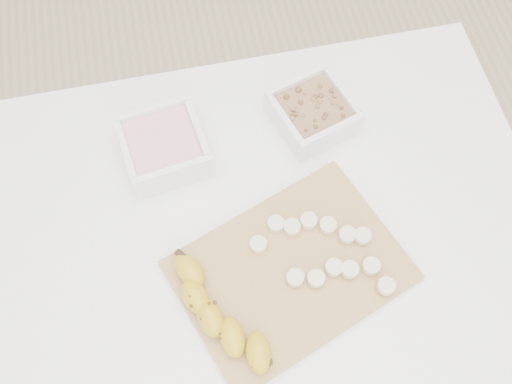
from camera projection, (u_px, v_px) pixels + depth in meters
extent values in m
plane|color=#C6AD89|center=(258.00, 319.00, 1.66)|extent=(3.50, 3.50, 0.00)
cube|color=white|center=(259.00, 226.00, 1.00)|extent=(1.00, 0.70, 0.04)
cylinder|color=white|center=(480.00, 370.00, 1.26)|extent=(0.05, 0.05, 0.71)
cylinder|color=white|center=(63.00, 210.00, 1.43)|extent=(0.05, 0.05, 0.71)
cylinder|color=white|center=(399.00, 147.00, 1.50)|extent=(0.05, 0.05, 0.71)
cube|color=white|center=(164.00, 147.00, 1.01)|extent=(0.16, 0.16, 0.07)
cube|color=pink|center=(164.00, 146.00, 1.01)|extent=(0.13, 0.13, 0.04)
cube|color=white|center=(313.00, 113.00, 1.05)|extent=(0.17, 0.17, 0.06)
cube|color=olive|center=(313.00, 112.00, 1.04)|extent=(0.14, 0.14, 0.04)
cube|color=#AE8B4A|center=(290.00, 271.00, 0.94)|extent=(0.42, 0.36, 0.01)
cylinder|color=beige|center=(258.00, 245.00, 0.95)|extent=(0.03, 0.03, 0.01)
cylinder|color=beige|center=(276.00, 224.00, 0.96)|extent=(0.03, 0.03, 0.01)
cylinder|color=beige|center=(292.00, 227.00, 0.96)|extent=(0.03, 0.03, 0.01)
cylinder|color=beige|center=(309.00, 221.00, 0.96)|extent=(0.03, 0.03, 0.01)
cylinder|color=beige|center=(328.00, 225.00, 0.96)|extent=(0.03, 0.03, 0.01)
cylinder|color=beige|center=(347.00, 235.00, 0.95)|extent=(0.03, 0.03, 0.01)
cylinder|color=beige|center=(363.00, 236.00, 0.95)|extent=(0.03, 0.03, 0.01)
cylinder|color=beige|center=(295.00, 278.00, 0.92)|extent=(0.03, 0.03, 0.01)
cylinder|color=beige|center=(316.00, 279.00, 0.92)|extent=(0.03, 0.03, 0.01)
cylinder|color=beige|center=(334.00, 268.00, 0.92)|extent=(0.03, 0.03, 0.01)
cylinder|color=beige|center=(350.00, 270.00, 0.92)|extent=(0.03, 0.03, 0.01)
cylinder|color=beige|center=(371.00, 266.00, 0.93)|extent=(0.03, 0.03, 0.01)
cylinder|color=beige|center=(386.00, 286.00, 0.91)|extent=(0.03, 0.03, 0.01)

